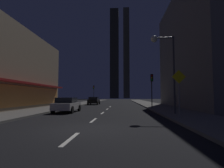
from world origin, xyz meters
TOP-DOWN VIEW (x-y plane):
  - ground_plane at (0.00, 32.00)m, footprint 78.00×136.00m
  - sidewalk_right at (7.00, 32.00)m, footprint 4.00×76.00m
  - sidewalk_left at (-7.00, 32.00)m, footprint 4.00×76.00m
  - lane_marking_center at (0.00, 8.40)m, footprint 0.16×23.00m
  - building_apartment_right at (14.50, 16.00)m, footprint 11.00×20.00m
  - skyscraper_distant_tall at (-4.63, 132.44)m, footprint 6.60×7.84m
  - skyscraper_distant_mid at (5.10, 148.72)m, footprint 5.23×5.74m
  - car_parked_near at (-3.60, 9.06)m, footprint 1.98×4.24m
  - car_parked_far at (-3.60, 25.73)m, footprint 1.98×4.24m
  - fire_hydrant_far_left at (-5.90, 16.48)m, footprint 0.42×0.30m
  - traffic_light_near_right at (5.50, 14.00)m, footprint 0.32×0.48m
  - traffic_light_far_left at (-5.50, 37.29)m, footprint 0.32×0.48m
  - street_lamp_right at (5.38, 6.72)m, footprint 1.96×0.56m
  - pedestrian_crossing_sign at (5.60, 3.49)m, footprint 0.91×0.08m

SIDE VIEW (x-z plane):
  - ground_plane at x=0.00m, z-range -0.10..0.00m
  - lane_marking_center at x=0.00m, z-range 0.00..0.01m
  - sidewalk_right at x=7.00m, z-range 0.00..0.15m
  - sidewalk_left at x=-7.00m, z-range 0.00..0.15m
  - fire_hydrant_far_left at x=-5.90m, z-range 0.13..0.78m
  - car_parked_near at x=-3.60m, z-range 0.02..1.47m
  - car_parked_far at x=-3.60m, z-range 0.02..1.47m
  - pedestrian_crossing_sign at x=5.60m, z-range 0.44..3.59m
  - traffic_light_near_right at x=5.50m, z-range 1.09..5.29m
  - traffic_light_far_left at x=-5.50m, z-range 1.09..5.29m
  - street_lamp_right at x=5.38m, z-range 1.78..8.36m
  - building_apartment_right at x=14.50m, z-range 0.00..15.53m
  - skyscraper_distant_tall at x=-4.63m, z-range 0.00..70.44m
  - skyscraper_distant_mid at x=5.10m, z-range 0.00..79.54m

